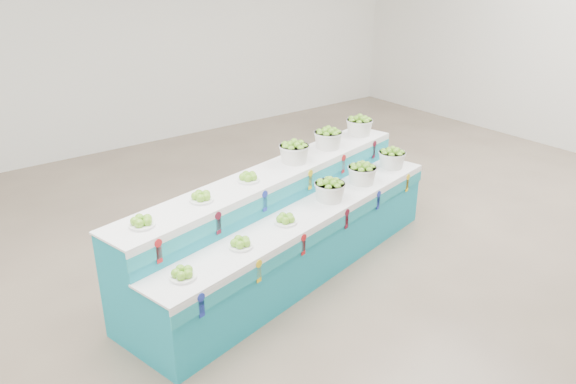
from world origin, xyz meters
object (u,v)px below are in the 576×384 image
object	(u,v)px
basket_upper_right	(359,125)
basket_lower_left	(330,190)
display_stand	(288,224)
plate_upper_mid	(201,196)

from	to	relation	value
basket_upper_right	basket_lower_left	bearing A→B (deg)	-146.33
display_stand	plate_upper_mid	distance (m)	1.10
basket_lower_left	plate_upper_mid	xyz separation A→B (m)	(-1.37, 0.17, 0.23)
basket_upper_right	display_stand	bearing A→B (deg)	-158.99
display_stand	plate_upper_mid	world-z (taller)	plate_upper_mid
display_stand	basket_lower_left	xyz separation A→B (m)	(0.42, -0.15, 0.33)
display_stand	basket_lower_left	bearing A→B (deg)	-31.74
basket_lower_left	basket_upper_right	bearing A→B (deg)	33.67
plate_upper_mid	basket_upper_right	size ratio (longest dim) A/B	0.69
basket_lower_left	basket_upper_right	size ratio (longest dim) A/B	1.00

